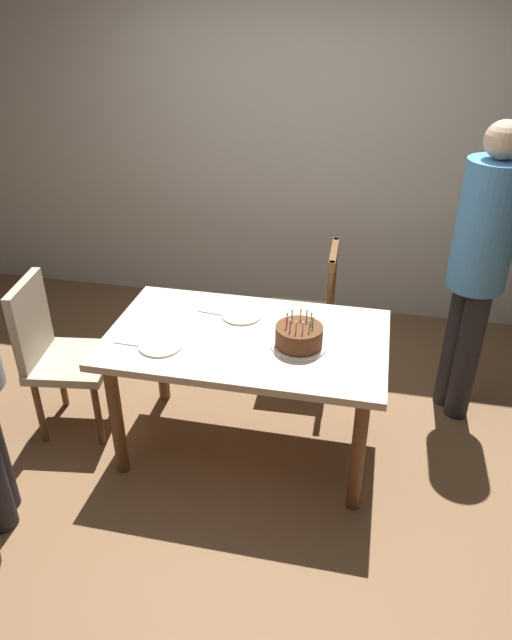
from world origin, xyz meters
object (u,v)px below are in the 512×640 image
chair_spindle_back (303,318)px  plate_near_celebrant (161,346)px  dining_table (247,352)px  birthday_cake (299,337)px  chair_upholstered (55,349)px  plate_far_side (242,315)px  person_guest (479,261)px

chair_spindle_back → plate_near_celebrant: bearing=-122.3°
dining_table → birthday_cake: bearing=-10.1°
chair_upholstered → plate_far_side: bearing=12.3°
plate_far_side → plate_near_celebrant: bearing=-129.9°
birthday_cake → chair_spindle_back: (-0.08, 0.81, -0.35)m
plate_near_celebrant → dining_table: bearing=26.0°
birthday_cake → person_guest: person_guest is taller
plate_far_side → chair_spindle_back: chair_spindle_back is taller
chair_spindle_back → person_guest: (0.98, -0.14, 0.56)m
dining_table → birthday_cake: 0.33m
dining_table → birthday_cake: size_ratio=5.22×
dining_table → plate_near_celebrant: bearing=-154.0°
plate_far_side → chair_upholstered: size_ratio=0.23×
birthday_cake → chair_upholstered: bearing=179.3°
dining_table → chair_spindle_back: (0.20, 0.76, -0.19)m
dining_table → person_guest: 1.38m
chair_upholstered → dining_table: bearing=1.6°
chair_spindle_back → person_guest: person_guest is taller
chair_spindle_back → chair_upholstered: size_ratio=1.00×
dining_table → person_guest: bearing=27.7°
chair_spindle_back → chair_upholstered: bearing=-149.1°
birthday_cake → plate_far_side: birthday_cake is taller
person_guest → plate_far_side: bearing=-161.4°
chair_upholstered → person_guest: 2.44m
plate_far_side → person_guest: size_ratio=0.12×
birthday_cake → plate_near_celebrant: size_ratio=1.27×
birthday_cake → person_guest: size_ratio=0.16×
plate_far_side → person_guest: (1.25, 0.42, 0.26)m
plate_near_celebrant → chair_upholstered: chair_upholstered is taller
dining_table → plate_far_side: size_ratio=6.64×
plate_near_celebrant → plate_far_side: (0.33, 0.39, 0.00)m
plate_near_celebrant → chair_upholstered: size_ratio=0.23×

